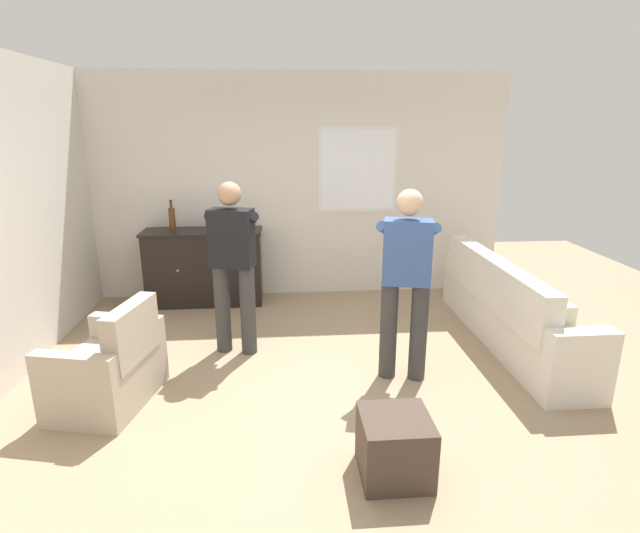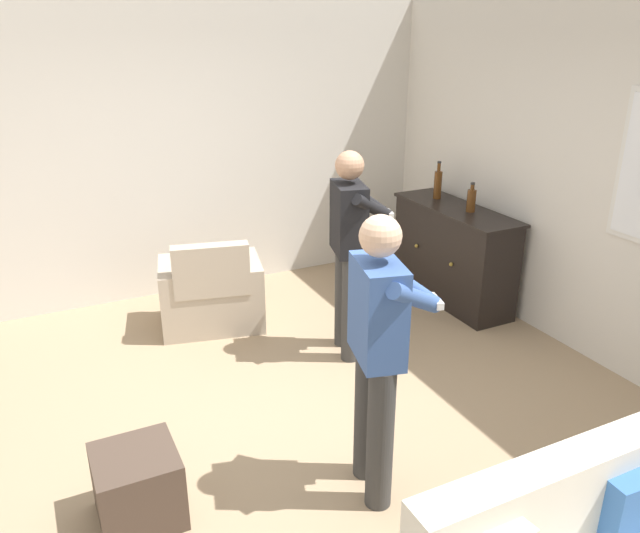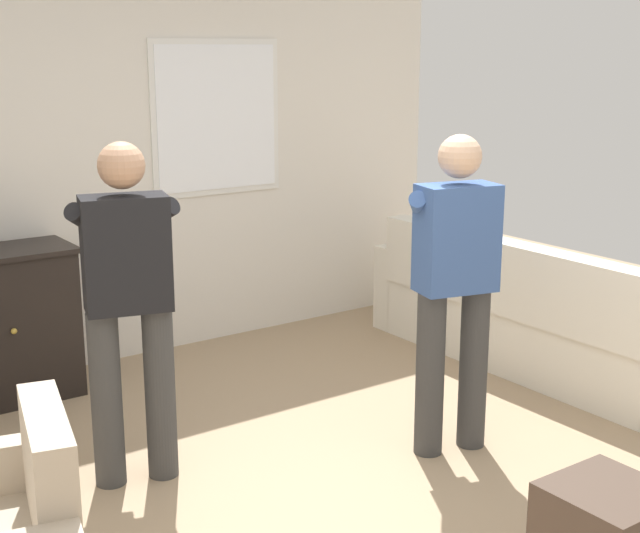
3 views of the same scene
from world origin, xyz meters
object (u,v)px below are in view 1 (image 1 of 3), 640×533
at_px(bottle_liquor_amber, 215,221).
at_px(person_standing_right, 406,277).
at_px(armchair, 110,369).
at_px(sideboard_cabinet, 204,267).
at_px(couch, 507,311).
at_px(ottoman, 395,446).
at_px(person_standing_left, 233,260).
at_px(bottle_wine_green, 172,218).

height_order(bottle_liquor_amber, person_standing_right, person_standing_right).
height_order(armchair, sideboard_cabinet, sideboard_cabinet).
bearing_deg(bottle_liquor_amber, sideboard_cabinet, -169.34).
xyz_separation_m(couch, person_standing_right, (-1.23, -0.62, 0.59)).
bearing_deg(person_standing_right, sideboard_cabinet, 134.19).
bearing_deg(ottoman, sideboard_cabinet, 116.19).
xyz_separation_m(ottoman, person_standing_left, (-1.15, 1.93, 0.73)).
relative_size(bottle_liquor_amber, ottoman, 0.62).
bearing_deg(armchair, bottle_wine_green, 87.61).
height_order(person_standing_left, person_standing_right, same).
distance_m(sideboard_cabinet, person_standing_right, 2.91).
height_order(armchair, bottle_wine_green, bottle_wine_green).
xyz_separation_m(couch, person_standing_left, (-2.74, 0.02, 0.59)).
height_order(sideboard_cabinet, person_standing_left, person_standing_left).
bearing_deg(couch, person_standing_left, 179.50).
bearing_deg(person_standing_left, person_standing_right, -23.15).
xyz_separation_m(bottle_wine_green, ottoman, (1.99, -3.37, -0.87)).
distance_m(sideboard_cabinet, bottle_liquor_amber, 0.60).
xyz_separation_m(person_standing_left, person_standing_right, (1.51, -0.65, 0.00)).
distance_m(sideboard_cabinet, ottoman, 3.74).
bearing_deg(person_standing_right, person_standing_left, 156.85).
distance_m(bottle_wine_green, person_standing_right, 3.15).
distance_m(ottoman, person_standing_left, 2.36).
bearing_deg(person_standing_left, couch, -0.50).
bearing_deg(bottle_liquor_amber, person_standing_right, -48.65).
distance_m(armchair, ottoman, 2.34).
relative_size(bottle_wine_green, ottoman, 0.84).
xyz_separation_m(bottle_wine_green, bottle_liquor_amber, (0.51, 0.01, -0.04)).
bearing_deg(ottoman, person_standing_right, 74.30).
bearing_deg(couch, ottoman, -129.90).
xyz_separation_m(couch, sideboard_cabinet, (-3.24, 1.44, 0.12)).
distance_m(couch, bottle_wine_green, 3.94).
relative_size(sideboard_cabinet, person_standing_left, 0.85).
distance_m(sideboard_cabinet, bottle_wine_green, 0.71).
distance_m(armchair, person_standing_left, 1.44).
xyz_separation_m(couch, armchair, (-3.68, -0.85, -0.06)).
height_order(bottle_wine_green, bottle_liquor_amber, bottle_wine_green).
height_order(bottle_wine_green, ottoman, bottle_wine_green).
relative_size(ottoman, person_standing_right, 0.26).
height_order(sideboard_cabinet, bottle_liquor_amber, bottle_liquor_amber).
height_order(couch, person_standing_right, person_standing_right).
bearing_deg(bottle_wine_green, person_standing_right, -41.57).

